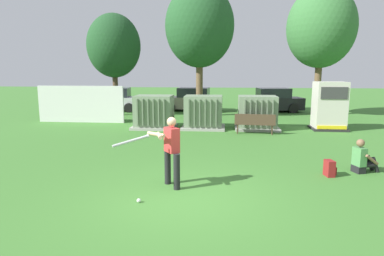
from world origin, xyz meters
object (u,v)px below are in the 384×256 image
Objects in this scene: generator_enclosure at (329,106)px; batter at (170,148)px; park_bench at (255,122)px; backpack at (330,168)px; transformer_west at (154,112)px; sports_ball at (139,201)px; parked_car_left_of_center at (192,100)px; transformer_mid_west at (203,113)px; parked_car_leftmost at (113,100)px; transformer_mid_east at (257,113)px; seated_spectator at (362,159)px; parked_car_right_of_center at (271,101)px.

generator_enclosure is 1.32× the size of batter.
park_bench is 6.15m from backpack.
transformer_west is 23.33× the size of sports_ball.
transformer_west is at bearing -98.97° from parked_car_left_of_center.
transformer_mid_west is 0.91× the size of generator_enclosure.
backpack is (3.92, -7.19, -0.57)m from transformer_mid_west.
batter is 0.40× the size of parked_car_leftmost.
backpack is (-2.11, -7.52, -0.92)m from generator_enclosure.
transformer_west is 9.58m from sports_ball.
parked_car_left_of_center is at bearing 136.87° from generator_enclosure.
batter reaches higher than sports_ball.
backpack is at bearing -79.67° from transformer_mid_east.
parked_car_left_of_center reaches higher than backpack.
generator_enclosure is (8.47, 0.45, 0.35)m from transformer_west.
batter is 15.68m from parked_car_left_of_center.
generator_enclosure is 25.56× the size of sports_ball.
sports_ball is (-3.17, -8.28, -0.49)m from park_bench.
sports_ball is at bearing -110.97° from park_bench.
seated_spectator is (7.36, -6.62, -0.41)m from transformer_west.
batter is 3.95× the size of backpack.
generator_enclosure is at bearing -43.13° from parked_car_left_of_center.
parked_car_left_of_center is (-5.21, 14.37, 0.54)m from backpack.
transformer_mid_east is at bearing 70.57° from sports_ball.
transformer_west is at bearing 166.91° from park_bench.
generator_enclosure is at bearing 54.40° from batter.
backpack is at bearing -48.02° from transformer_west.
sports_ball is at bearing -124.67° from generator_enclosure.
seated_spectator is (-1.11, -7.06, -0.76)m from generator_enclosure.
park_bench is at bearing -66.43° from parked_car_left_of_center.
sports_ball is 5.25m from backpack.
transformer_mid_east is 10.19m from sports_ball.
parked_car_left_of_center is at bearing 7.25° from parked_car_leftmost.
park_bench is at bearing -27.46° from transformer_mid_west.
generator_enclosure reaches higher than seated_spectator.
seated_spectator is at bearing -48.43° from parked_car_leftmost.
park_bench is 6.05m from seated_spectator.
parked_car_leftmost is at bearing 123.44° from transformer_west.
transformer_west is 0.91× the size of generator_enclosure.
transformer_mid_east is at bearing 100.33° from backpack.
parked_car_leftmost reaches higher than seated_spectator.
generator_enclosure is 7.09m from parked_car_right_of_center.
parked_car_left_of_center is (5.51, 0.70, 0.00)m from parked_car_leftmost.
seated_spectator is 2.19× the size of backpack.
parked_car_right_of_center is at bearing 77.84° from park_bench.
park_bench is at bearing -102.16° from parked_car_right_of_center.
backpack is (1.53, -5.94, -0.32)m from park_bench.
parked_car_left_of_center is at bearing 91.73° from sports_ball.
generator_enclosure is at bearing 55.33° from sports_ball.
generator_enclosure is 5.23× the size of backpack.
batter is 16.26m from parked_car_right_of_center.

